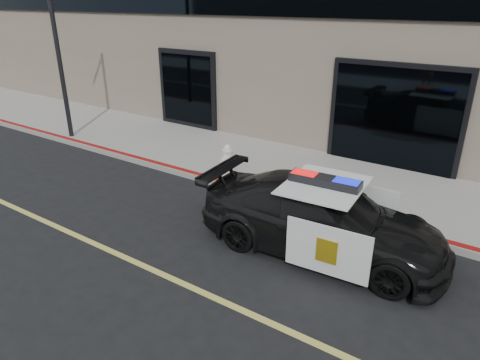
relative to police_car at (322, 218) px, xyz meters
The scene contains 5 objects.
ground 2.47m from the police_car, 68.73° to the right, with size 120.00×120.00×0.00m, color black.
sidewalk_n 3.21m from the police_car, 74.14° to the left, with size 60.00×3.50×0.15m, color gray.
police_car is the anchor object (origin of this frame).
fire_hydrant 4.10m from the police_car, 150.20° to the left, with size 0.32×0.44×0.70m.
street_light 9.95m from the police_car, behind, with size 0.14×1.28×5.04m.
Camera 1 is at (1.72, -4.29, 4.35)m, focal length 32.00 mm.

